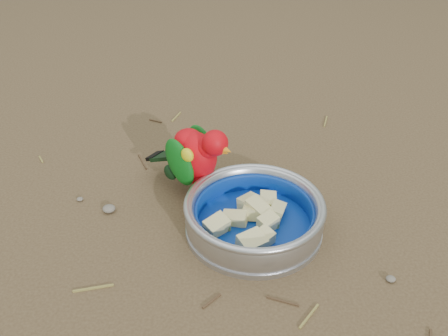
{
  "coord_description": "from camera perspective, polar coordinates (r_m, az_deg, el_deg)",
  "views": [
    {
      "loc": [
        -0.02,
        -0.64,
        0.57
      ],
      "look_at": [
        -0.01,
        0.09,
        0.08
      ],
      "focal_mm": 40.0,
      "sensor_mm": 36.0,
      "label": 1
    }
  ],
  "objects": [
    {
      "name": "ground",
      "position": [
        0.85,
        0.82,
        -7.84
      ],
      "size": [
        60.0,
        60.0,
        0.0
      ],
      "primitive_type": "plane",
      "color": "brown"
    },
    {
      "name": "fruit_wedges",
      "position": [
        0.85,
        3.47,
        -5.52
      ],
      "size": [
        0.14,
        0.14,
        0.03
      ],
      "primitive_type": null,
      "color": "beige",
      "rests_on": "food_bowl"
    },
    {
      "name": "lory_parrot",
      "position": [
        0.91,
        -3.19,
        0.76
      ],
      "size": [
        0.19,
        0.18,
        0.14
      ],
      "primitive_type": null,
      "rotation": [
        0.0,
        0.0,
        -2.24
      ],
      "color": "red",
      "rests_on": "ground"
    },
    {
      "name": "bowl_wall",
      "position": [
        0.84,
        3.48,
        -5.15
      ],
      "size": [
        0.23,
        0.23,
        0.04
      ],
      "primitive_type": null,
      "color": "#B2B2BA",
      "rests_on": "food_bowl"
    },
    {
      "name": "food_bowl",
      "position": [
        0.86,
        3.41,
        -6.7
      ],
      "size": [
        0.23,
        0.23,
        0.02
      ],
      "primitive_type": "cylinder",
      "color": "#B2B2BA",
      "rests_on": "ground"
    },
    {
      "name": "ground_debris",
      "position": [
        0.87,
        -0.14,
        -6.63
      ],
      "size": [
        0.9,
        0.8,
        0.01
      ],
      "primitive_type": null,
      "color": "olive",
      "rests_on": "ground"
    }
  ]
}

